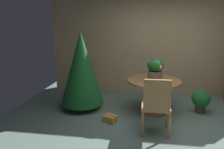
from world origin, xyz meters
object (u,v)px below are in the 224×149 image
object	(u,v)px
round_dining_table	(153,91)
wooden_chair_near	(156,104)
potted_plant	(201,100)
holiday_tree	(82,68)
flower_vase	(155,69)
gift_box_gold	(110,118)

from	to	relation	value
round_dining_table	wooden_chair_near	size ratio (longest dim) A/B	1.11
round_dining_table	potted_plant	xyz separation A→B (m)	(0.99, 0.13, -0.19)
round_dining_table	holiday_tree	xyz separation A→B (m)	(-1.54, 0.02, 0.43)
flower_vase	wooden_chair_near	xyz separation A→B (m)	(-0.01, -0.91, -0.38)
gift_box_gold	flower_vase	bearing A→B (deg)	32.87
round_dining_table	wooden_chair_near	bearing A→B (deg)	-90.00
flower_vase	gift_box_gold	xyz separation A→B (m)	(-0.83, -0.54, -0.87)
wooden_chair_near	flower_vase	bearing A→B (deg)	89.23
flower_vase	wooden_chair_near	bearing A→B (deg)	-90.77
wooden_chair_near	round_dining_table	bearing A→B (deg)	90.00
flower_vase	holiday_tree	world-z (taller)	holiday_tree
flower_vase	round_dining_table	bearing A→B (deg)	108.59
holiday_tree	potted_plant	bearing A→B (deg)	2.49
flower_vase	holiday_tree	distance (m)	1.55
round_dining_table	holiday_tree	world-z (taller)	holiday_tree
wooden_chair_near	potted_plant	world-z (taller)	wooden_chair_near
flower_vase	gift_box_gold	size ratio (longest dim) A/B	1.43
round_dining_table	gift_box_gold	distance (m)	1.08
holiday_tree	potted_plant	world-z (taller)	holiday_tree
round_dining_table	potted_plant	distance (m)	1.02
holiday_tree	wooden_chair_near	bearing A→B (deg)	-32.15
wooden_chair_near	gift_box_gold	size ratio (longest dim) A/B	3.24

